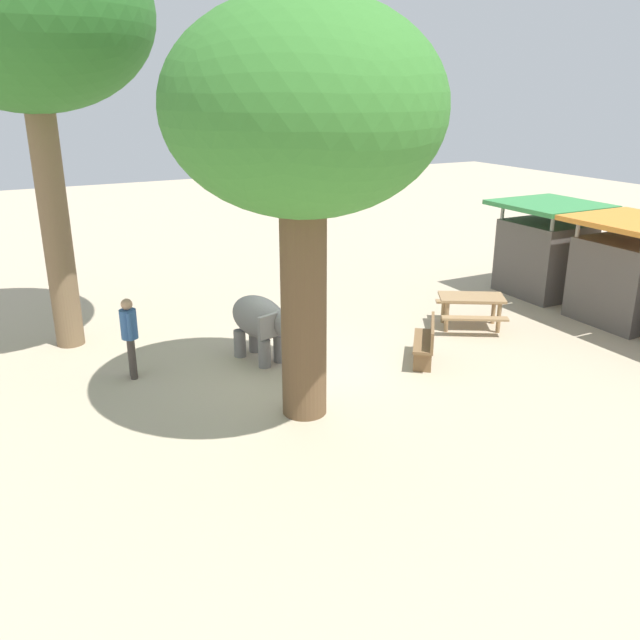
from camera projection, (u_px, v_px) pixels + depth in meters
name	position (u px, v px, depth m)	size (l,w,h in m)	color
ground_plane	(295.00, 369.00, 13.34)	(60.00, 60.00, 0.00)	#BAA88C
elephant	(265.00, 322.00, 13.43)	(1.99, 1.46, 1.37)	slate
person_handler	(129.00, 332.00, 12.67)	(0.51, 0.32, 1.62)	#3F3833
shade_tree_main	(27.00, 17.00, 12.46)	(5.21, 4.77, 8.59)	brown
shade_tree_secondary	(302.00, 115.00, 9.93)	(4.66, 4.27, 6.76)	brown
wooden_bench	(427.00, 341.00, 13.55)	(1.36, 1.17, 0.88)	brown
picnic_table_near	(471.00, 304.00, 15.49)	(2.04, 2.05, 0.78)	#9E7A51
market_stall_green	(545.00, 253.00, 17.91)	(2.50, 2.50, 2.52)	#59514C
market_stall_orange	(626.00, 276.00, 15.73)	(2.50, 2.50, 2.52)	#59514C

